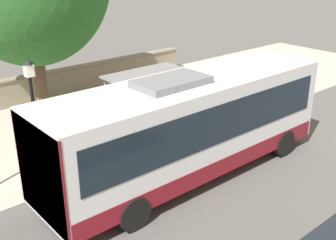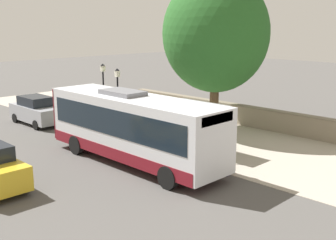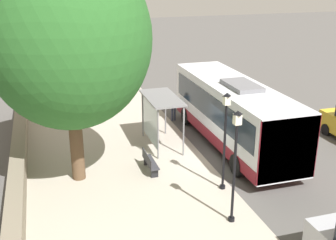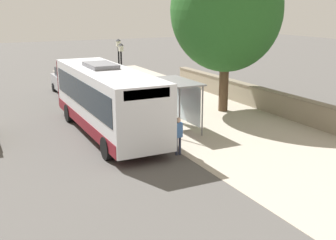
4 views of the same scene
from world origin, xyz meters
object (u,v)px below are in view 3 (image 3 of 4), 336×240
(street_lamp_far, at_px, (235,158))
(bench, at_px, (150,162))
(bus_shelter, at_px, (159,106))
(shade_tree, at_px, (68,39))
(bus, at_px, (233,112))
(street_lamp_near, at_px, (225,134))
(pedestrian, at_px, (173,105))

(street_lamp_far, bearing_deg, bench, 111.23)
(bus_shelter, bearing_deg, shade_tree, -150.91)
(bus, distance_m, bus_shelter, 3.80)
(bus_shelter, xyz_separation_m, street_lamp_near, (1.30, -5.14, 0.33))
(bus, xyz_separation_m, street_lamp_near, (-2.35, -4.14, 0.67))
(bus, relative_size, street_lamp_near, 2.46)
(bus_shelter, bearing_deg, street_lamp_near, -75.77)
(bus, bearing_deg, street_lamp_far, -115.08)
(bus, bearing_deg, bus_shelter, 164.62)
(pedestrian, height_order, street_lamp_near, street_lamp_near)
(bus, distance_m, shade_tree, 9.21)
(shade_tree, bearing_deg, bus, 10.07)
(pedestrian, height_order, shade_tree, shade_tree)
(pedestrian, height_order, bench, pedestrian)
(bus_shelter, height_order, street_lamp_far, street_lamp_far)
(street_lamp_near, bearing_deg, bus, 60.42)
(bus_shelter, distance_m, street_lamp_far, 7.50)
(bus, height_order, shade_tree, shade_tree)
(bus, xyz_separation_m, pedestrian, (-1.76, 4.48, -0.84))
(street_lamp_far, relative_size, shade_tree, 0.44)
(shade_tree, bearing_deg, street_lamp_far, -45.18)
(pedestrian, bearing_deg, bench, -116.73)
(street_lamp_far, xyz_separation_m, shade_tree, (-5.00, 5.03, 3.58))
(street_lamp_near, xyz_separation_m, street_lamp_far, (-0.67, -2.32, 0.05))
(pedestrian, relative_size, shade_tree, 0.17)
(bus, distance_m, bench, 5.33)
(bench, relative_size, shade_tree, 0.17)
(bus_shelter, xyz_separation_m, bench, (-1.22, -2.70, -1.70))
(street_lamp_near, bearing_deg, pedestrian, 86.08)
(bus, height_order, street_lamp_near, street_lamp_near)
(shade_tree, bearing_deg, bench, -4.91)
(street_lamp_near, distance_m, shade_tree, 7.26)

